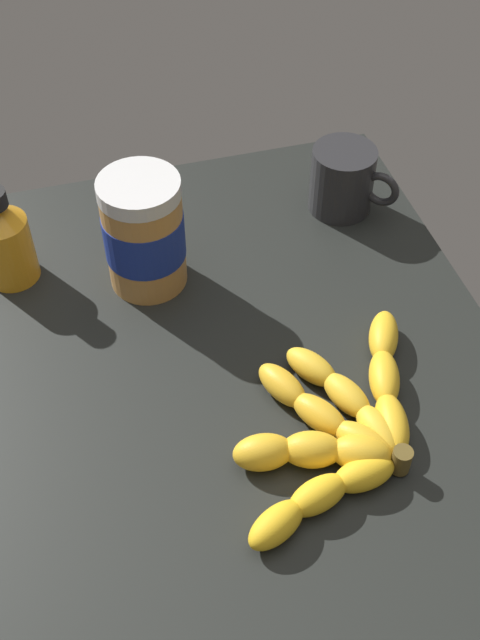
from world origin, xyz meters
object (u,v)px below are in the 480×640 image
object	(u,v)px
banana_bunch	(339,426)
coffee_mug	(343,180)
honey_bottle	(4,240)
peanut_butter_jar	(144,233)

from	to	relation	value
banana_bunch	coffee_mug	world-z (taller)	coffee_mug
banana_bunch	honey_bottle	xyz separation A→B (cm)	(32.94, 30.13, 4.13)
honey_bottle	coffee_mug	xyz separation A→B (cm)	(1.44, -43.36, -1.31)
banana_bunch	coffee_mug	bearing A→B (deg)	-21.04
banana_bunch	honey_bottle	bearing A→B (deg)	42.46
peanut_butter_jar	honey_bottle	size ratio (longest dim) A/B	1.14
peanut_butter_jar	coffee_mug	bearing A→B (deg)	-76.64
coffee_mug	banana_bunch	bearing A→B (deg)	158.96
peanut_butter_jar	honey_bottle	world-z (taller)	peanut_butter_jar
banana_bunch	peanut_butter_jar	world-z (taller)	peanut_butter_jar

